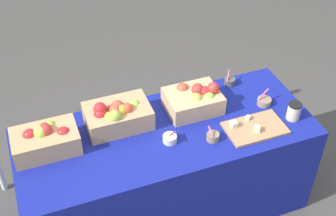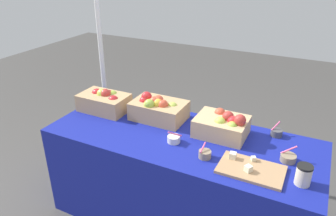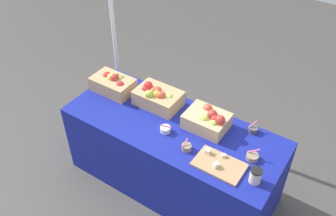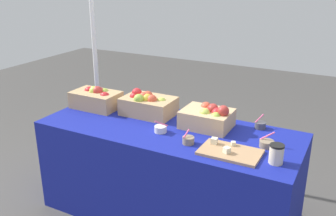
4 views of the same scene
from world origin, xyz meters
name	(u,v)px [view 2 (image 2 of 4)]	position (x,y,z in m)	size (l,w,h in m)	color
ground_plane	(180,216)	(0.00, 0.00, 0.00)	(10.00, 10.00, 0.00)	#474442
table	(180,179)	(0.00, 0.00, 0.37)	(1.90, 0.76, 0.74)	navy
apple_crate_left	(105,101)	(-0.73, 0.10, 0.82)	(0.39, 0.24, 0.19)	tan
apple_crate_middle	(158,108)	(-0.27, 0.16, 0.83)	(0.41, 0.27, 0.20)	tan
apple_crate_right	(223,125)	(0.25, 0.14, 0.82)	(0.35, 0.27, 0.20)	tan
cutting_board_front	(250,169)	(0.53, -0.18, 0.75)	(0.38, 0.24, 0.06)	tan
sample_bowl_near	(174,139)	(-0.01, -0.10, 0.76)	(0.09, 0.10, 0.10)	silver
sample_bowl_mid	(276,133)	(0.59, 0.30, 0.77)	(0.08, 0.08, 0.10)	#4C4C51
sample_bowl_far	(288,158)	(0.71, 0.02, 0.76)	(0.10, 0.09, 0.10)	gray
sample_bowl_extra	(205,154)	(0.24, -0.18, 0.77)	(0.08, 0.08, 0.09)	gray
coffee_cup	(304,175)	(0.81, -0.18, 0.80)	(0.09, 0.09, 0.12)	beige
tent_pole	(101,45)	(-1.10, 0.58, 1.12)	(0.04, 0.04, 2.25)	white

